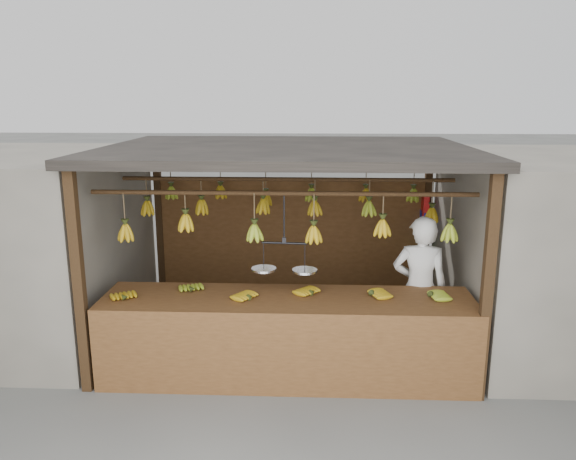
{
  "coord_description": "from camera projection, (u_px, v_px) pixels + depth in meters",
  "views": [
    {
      "loc": [
        0.31,
        -6.7,
        2.97
      ],
      "look_at": [
        0.0,
        0.3,
        1.3
      ],
      "focal_mm": 35.0,
      "sensor_mm": 36.0,
      "label": 1
    }
  ],
  "objects": [
    {
      "name": "balance_scale",
      "position": [
        284.0,
        266.0,
        5.95
      ],
      "size": [
        0.69,
        0.29,
        0.84
      ],
      "color": "black",
      "rests_on": "ground"
    },
    {
      "name": "hanging_bananas",
      "position": [
        288.0,
        210.0,
        6.82
      ],
      "size": [
        3.62,
        2.23,
        0.38
      ],
      "color": "#B78D13",
      "rests_on": "ground"
    },
    {
      "name": "neighbor_left",
      "position": [
        3.0,
        244.0,
        7.1
      ],
      "size": [
        3.0,
        3.0,
        2.3
      ],
      "primitive_type": "cube",
      "color": "slate",
      "rests_on": "ground"
    },
    {
      "name": "bag_bundles",
      "position": [
        423.0,
        235.0,
        8.21
      ],
      "size": [
        0.08,
        0.26,
        1.22
      ],
      "color": "red",
      "rests_on": "ground"
    },
    {
      "name": "vendor",
      "position": [
        419.0,
        289.0,
        6.36
      ],
      "size": [
        0.66,
        0.48,
        1.69
      ],
      "primitive_type": "imported",
      "rotation": [
        0.0,
        0.0,
        3.01
      ],
      "color": "white",
      "rests_on": "ground"
    },
    {
      "name": "stall",
      "position": [
        288.0,
        178.0,
        7.07
      ],
      "size": [
        4.3,
        3.3,
        2.4
      ],
      "color": "#301E0F",
      "rests_on": "ground"
    },
    {
      "name": "ground",
      "position": [
        287.0,
        334.0,
        7.21
      ],
      "size": [
        80.0,
        80.0,
        0.0
      ],
      "primitive_type": "plane",
      "color": "#5B5B57"
    },
    {
      "name": "counter",
      "position": [
        287.0,
        319.0,
        5.84
      ],
      "size": [
        3.94,
        0.9,
        0.96
      ],
      "color": "brown",
      "rests_on": "ground"
    }
  ]
}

